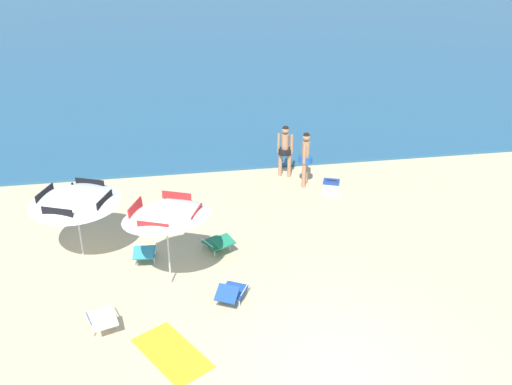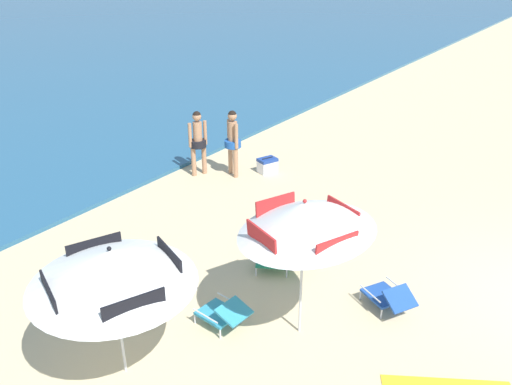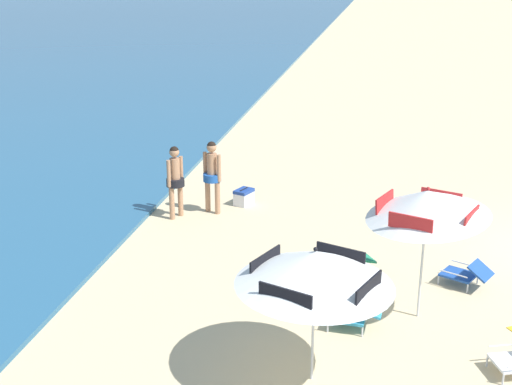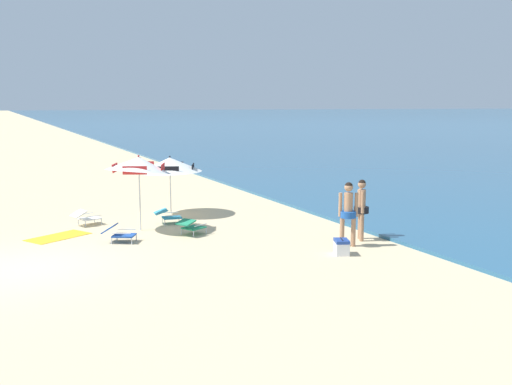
{
  "view_description": "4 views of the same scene",
  "coord_description": "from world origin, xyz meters",
  "px_view_note": "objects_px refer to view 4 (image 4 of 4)",
  "views": [
    {
      "loc": [
        -3.03,
        -8.33,
        8.33
      ],
      "look_at": [
        -0.62,
        6.35,
        0.82
      ],
      "focal_mm": 41.44,
      "sensor_mm": 36.0,
      "label": 1
    },
    {
      "loc": [
        -8.96,
        0.24,
        5.57
      ],
      "look_at": [
        -1.19,
        5.74,
        1.1
      ],
      "focal_mm": 36.65,
      "sensor_mm": 36.0,
      "label": 2
    },
    {
      "loc": [
        -13.89,
        4.37,
        5.74
      ],
      "look_at": [
        -0.64,
        6.8,
        1.23
      ],
      "focal_mm": 47.47,
      "sensor_mm": 36.0,
      "label": 3
    },
    {
      "loc": [
        14.52,
        -0.54,
        3.88
      ],
      "look_at": [
        -1.66,
        6.78,
        1.19
      ],
      "focal_mm": 40.83,
      "sensor_mm": 36.0,
      "label": 4
    }
  ],
  "objects_px": {
    "lounge_chair_facing_sea": "(119,233)",
    "person_standing_near_shore": "(348,209)",
    "beach_umbrella_striped_second": "(170,165)",
    "person_standing_beside": "(361,205)",
    "beach_umbrella_striped_main": "(139,164)",
    "cooler_box": "(341,247)",
    "lounge_chair_spare_folded": "(86,217)",
    "lounge_chair_under_umbrella": "(168,215)",
    "beach_towel": "(58,237)",
    "lounge_chair_beside_umbrella": "(191,226)"
  },
  "relations": [
    {
      "from": "lounge_chair_under_umbrella",
      "to": "person_standing_near_shore",
      "type": "distance_m",
      "value": 6.28
    },
    {
      "from": "beach_umbrella_striped_main",
      "to": "person_standing_beside",
      "type": "relative_size",
      "value": 1.61
    },
    {
      "from": "lounge_chair_facing_sea",
      "to": "cooler_box",
      "type": "height_order",
      "value": "lounge_chair_facing_sea"
    },
    {
      "from": "cooler_box",
      "to": "beach_umbrella_striped_second",
      "type": "bearing_deg",
      "value": -161.25
    },
    {
      "from": "beach_umbrella_striped_main",
      "to": "cooler_box",
      "type": "height_order",
      "value": "beach_umbrella_striped_main"
    },
    {
      "from": "lounge_chair_facing_sea",
      "to": "person_standing_near_shore",
      "type": "xyz_separation_m",
      "value": [
        3.08,
        5.66,
        0.76
      ]
    },
    {
      "from": "lounge_chair_spare_folded",
      "to": "person_standing_near_shore",
      "type": "distance_m",
      "value": 8.58
    },
    {
      "from": "beach_umbrella_striped_second",
      "to": "person_standing_beside",
      "type": "xyz_separation_m",
      "value": [
        6.13,
        3.89,
        -0.76
      ]
    },
    {
      "from": "lounge_chair_spare_folded",
      "to": "beach_towel",
      "type": "height_order",
      "value": "lounge_chair_spare_folded"
    },
    {
      "from": "beach_umbrella_striped_second",
      "to": "person_standing_beside",
      "type": "relative_size",
      "value": 1.73
    },
    {
      "from": "lounge_chair_under_umbrella",
      "to": "beach_towel",
      "type": "bearing_deg",
      "value": -81.17
    },
    {
      "from": "lounge_chair_under_umbrella",
      "to": "lounge_chair_facing_sea",
      "type": "relative_size",
      "value": 0.88
    },
    {
      "from": "beach_umbrella_striped_second",
      "to": "person_standing_near_shore",
      "type": "distance_m",
      "value": 7.36
    },
    {
      "from": "lounge_chair_under_umbrella",
      "to": "lounge_chair_facing_sea",
      "type": "bearing_deg",
      "value": -45.51
    },
    {
      "from": "lounge_chair_beside_umbrella",
      "to": "cooler_box",
      "type": "height_order",
      "value": "lounge_chair_beside_umbrella"
    },
    {
      "from": "lounge_chair_spare_folded",
      "to": "person_standing_beside",
      "type": "distance_m",
      "value": 8.84
    },
    {
      "from": "lounge_chair_beside_umbrella",
      "to": "lounge_chair_spare_folded",
      "type": "height_order",
      "value": "lounge_chair_spare_folded"
    },
    {
      "from": "lounge_chair_spare_folded",
      "to": "cooler_box",
      "type": "xyz_separation_m",
      "value": [
        6.61,
        5.53,
        -0.07
      ]
    },
    {
      "from": "beach_umbrella_striped_second",
      "to": "cooler_box",
      "type": "relative_size",
      "value": 5.17
    },
    {
      "from": "lounge_chair_beside_umbrella",
      "to": "cooler_box",
      "type": "bearing_deg",
      "value": 36.78
    },
    {
      "from": "beach_umbrella_striped_second",
      "to": "cooler_box",
      "type": "height_order",
      "value": "beach_umbrella_striped_second"
    },
    {
      "from": "cooler_box",
      "to": "beach_towel",
      "type": "height_order",
      "value": "cooler_box"
    },
    {
      "from": "beach_umbrella_striped_main",
      "to": "person_standing_beside",
      "type": "xyz_separation_m",
      "value": [
        3.93,
        5.5,
        -1.04
      ]
    },
    {
      "from": "lounge_chair_under_umbrella",
      "to": "beach_umbrella_striped_second",
      "type": "bearing_deg",
      "value": 160.76
    },
    {
      "from": "beach_umbrella_striped_second",
      "to": "person_standing_beside",
      "type": "height_order",
      "value": "beach_umbrella_striped_second"
    },
    {
      "from": "person_standing_near_shore",
      "to": "person_standing_beside",
      "type": "distance_m",
      "value": 0.92
    },
    {
      "from": "beach_umbrella_striped_second",
      "to": "person_standing_near_shore",
      "type": "relative_size",
      "value": 1.7
    },
    {
      "from": "lounge_chair_beside_umbrella",
      "to": "lounge_chair_facing_sea",
      "type": "xyz_separation_m",
      "value": [
        0.06,
        -2.16,
        -0.01
      ]
    },
    {
      "from": "lounge_chair_beside_umbrella",
      "to": "beach_towel",
      "type": "distance_m",
      "value": 3.93
    },
    {
      "from": "beach_umbrella_striped_main",
      "to": "person_standing_near_shore",
      "type": "height_order",
      "value": "beach_umbrella_striped_main"
    },
    {
      "from": "lounge_chair_spare_folded",
      "to": "beach_umbrella_striped_main",
      "type": "bearing_deg",
      "value": 43.97
    },
    {
      "from": "lounge_chair_under_umbrella",
      "to": "lounge_chair_spare_folded",
      "type": "distance_m",
      "value": 2.65
    },
    {
      "from": "lounge_chair_facing_sea",
      "to": "beach_towel",
      "type": "bearing_deg",
      "value": -132.91
    },
    {
      "from": "lounge_chair_under_umbrella",
      "to": "cooler_box",
      "type": "height_order",
      "value": "lounge_chair_under_umbrella"
    },
    {
      "from": "beach_umbrella_striped_second",
      "to": "lounge_chair_spare_folded",
      "type": "xyz_separation_m",
      "value": [
        0.7,
        -3.05,
        -1.51
      ]
    },
    {
      "from": "beach_umbrella_striped_second",
      "to": "cooler_box",
      "type": "xyz_separation_m",
      "value": [
        7.31,
        2.48,
        -1.58
      ]
    },
    {
      "from": "beach_towel",
      "to": "person_standing_beside",
      "type": "bearing_deg",
      "value": 63.33
    },
    {
      "from": "lounge_chair_facing_sea",
      "to": "person_standing_beside",
      "type": "relative_size",
      "value": 0.59
    },
    {
      "from": "beach_umbrella_striped_main",
      "to": "lounge_chair_facing_sea",
      "type": "relative_size",
      "value": 2.75
    },
    {
      "from": "beach_umbrella_striped_second",
      "to": "beach_towel",
      "type": "bearing_deg",
      "value": -62.29
    },
    {
      "from": "lounge_chair_spare_folded",
      "to": "cooler_box",
      "type": "bearing_deg",
      "value": 39.93
    },
    {
      "from": "lounge_chair_beside_umbrella",
      "to": "lounge_chair_facing_sea",
      "type": "height_order",
      "value": "lounge_chair_facing_sea"
    },
    {
      "from": "beach_umbrella_striped_main",
      "to": "person_standing_beside",
      "type": "height_order",
      "value": "beach_umbrella_striped_main"
    },
    {
      "from": "beach_umbrella_striped_second",
      "to": "beach_towel",
      "type": "xyz_separation_m",
      "value": [
        2.13,
        -4.06,
        -1.77
      ]
    },
    {
      "from": "beach_umbrella_striped_second",
      "to": "lounge_chair_spare_folded",
      "type": "relative_size",
      "value": 3.03
    },
    {
      "from": "cooler_box",
      "to": "beach_towel",
      "type": "relative_size",
      "value": 0.33
    },
    {
      "from": "lounge_chair_facing_sea",
      "to": "cooler_box",
      "type": "xyz_separation_m",
      "value": [
        3.77,
        5.03,
        -0.07
      ]
    },
    {
      "from": "lounge_chair_spare_folded",
      "to": "beach_towel",
      "type": "distance_m",
      "value": 1.77
    },
    {
      "from": "lounge_chair_beside_umbrella",
      "to": "cooler_box",
      "type": "relative_size",
      "value": 1.7
    },
    {
      "from": "person_standing_near_shore",
      "to": "person_standing_beside",
      "type": "xyz_separation_m",
      "value": [
        -0.5,
        0.77,
        -0.02
      ]
    }
  ]
}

